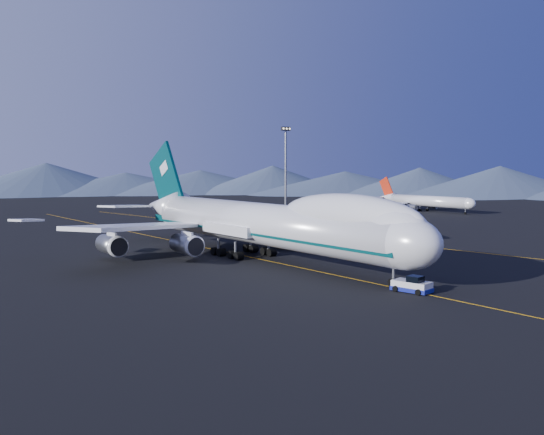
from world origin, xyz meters
TOP-DOWN VIEW (x-y plane):
  - ground at (0.00, 0.00)m, footprint 500.00×500.00m
  - taxiway_line_main at (0.00, 0.00)m, footprint 0.25×220.00m
  - taxiway_line_side at (30.00, 10.00)m, footprint 28.08×198.09m
  - boeing_747 at (0.00, 0.03)m, footprint 59.62×72.43m
  - pushback_tug at (-0.27, -29.55)m, footprint 3.24×4.88m
  - second_jet at (99.47, 48.88)m, footprint 33.51×37.86m
  - service_van at (34.57, 14.23)m, footprint 2.36×4.83m
  - floodlight_mast at (65.65, 77.43)m, footprint 3.31×2.48m

SIDE VIEW (x-z plane):
  - ground at x=0.00m, z-range 0.00..0.00m
  - taxiway_line_main at x=0.00m, z-range 0.01..0.01m
  - taxiway_line_side at x=30.00m, z-range 0.01..0.01m
  - pushback_tug at x=-0.27m, z-range -0.37..1.61m
  - service_van at x=34.57m, z-range 0.00..1.32m
  - second_jet at x=99.47m, z-range -2.13..8.65m
  - boeing_747 at x=0.00m, z-range -3.87..15.50m
  - floodlight_mast at x=65.65m, z-range 0.18..26.99m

